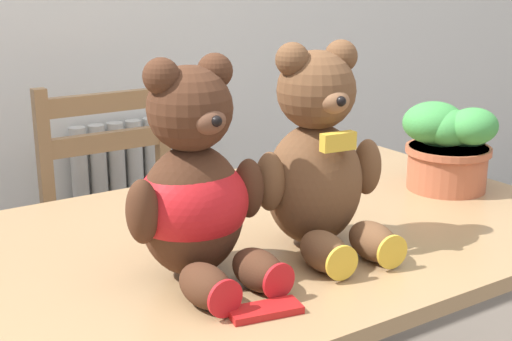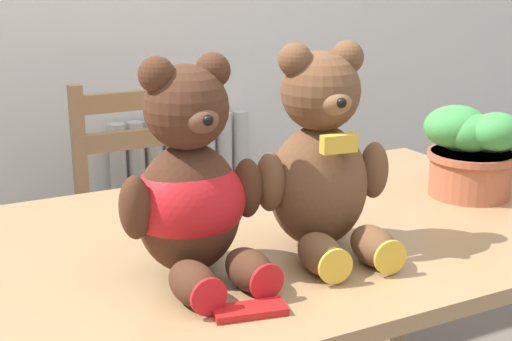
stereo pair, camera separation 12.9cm
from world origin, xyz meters
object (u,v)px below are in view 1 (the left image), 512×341
chocolate_bar (265,310)px  wooden_chair_behind (129,227)px  teddy_bear_left (195,192)px  potted_plant (449,142)px  teddy_bear_right (318,161)px

chocolate_bar → wooden_chair_behind: bearing=77.8°
teddy_bear_left → potted_plant: bearing=-175.0°
potted_plant → chocolate_bar: size_ratio=2.14×
teddy_bear_right → potted_plant: size_ratio=1.59×
teddy_bear_right → chocolate_bar: bearing=43.1°
potted_plant → wooden_chair_behind: bearing=121.6°
potted_plant → chocolate_bar: 0.80m
potted_plant → chocolate_bar: potted_plant is taller
teddy_bear_right → chocolate_bar: 0.35m
wooden_chair_behind → teddy_bear_left: (-0.26, -0.92, 0.41)m
wooden_chair_behind → chocolate_bar: (-0.24, -1.11, 0.26)m
teddy_bear_left → teddy_bear_right: size_ratio=0.98×
teddy_bear_left → potted_plant: teddy_bear_left is taller
teddy_bear_left → teddy_bear_right: (0.27, -0.00, 0.02)m
wooden_chair_behind → chocolate_bar: size_ratio=7.65×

